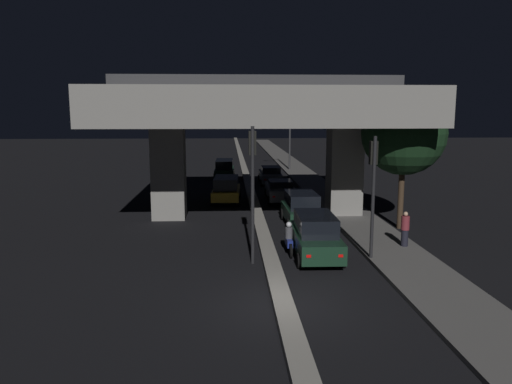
% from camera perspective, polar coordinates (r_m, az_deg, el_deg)
% --- Properties ---
extents(ground_plane, '(200.00, 200.00, 0.00)m').
position_cam_1_polar(ground_plane, '(16.44, 3.03, -12.85)').
color(ground_plane, black).
extents(median_divider, '(0.65, 126.00, 0.27)m').
position_cam_1_polar(median_divider, '(50.53, -1.28, 2.36)').
color(median_divider, gray).
rests_on(median_divider, ground_plane).
extents(sidewalk_right, '(2.82, 126.00, 0.17)m').
position_cam_1_polar(sidewalk_right, '(44.16, 6.19, 1.24)').
color(sidewalk_right, '#5B5956').
rests_on(sidewalk_right, ground_plane).
extents(elevated_overpass, '(16.81, 13.77, 8.21)m').
position_cam_1_polar(elevated_overpass, '(28.84, 0.16, 9.09)').
color(elevated_overpass, gray).
rests_on(elevated_overpass, ground_plane).
extents(traffic_light_left_of_median, '(0.30, 0.49, 5.59)m').
position_cam_1_polar(traffic_light_left_of_median, '(19.97, -0.40, 2.38)').
color(traffic_light_left_of_median, black).
rests_on(traffic_light_left_of_median, ground_plane).
extents(traffic_light_right_of_median, '(0.30, 0.49, 5.18)m').
position_cam_1_polar(traffic_light_right_of_median, '(20.83, 13.24, 1.68)').
color(traffic_light_right_of_median, black).
rests_on(traffic_light_right_of_median, ground_plane).
extents(street_lamp, '(2.00, 0.32, 7.04)m').
position_cam_1_polar(street_lamp, '(51.87, 3.57, 7.02)').
color(street_lamp, '#2D2D30').
rests_on(street_lamp, ground_plane).
extents(car_dark_green_lead, '(1.99, 4.83, 1.85)m').
position_cam_1_polar(car_dark_green_lead, '(21.49, 6.79, -4.93)').
color(car_dark_green_lead, black).
rests_on(car_dark_green_lead, ground_plane).
extents(car_dark_green_second, '(2.01, 4.03, 1.78)m').
position_cam_1_polar(car_dark_green_second, '(27.45, 5.21, -1.80)').
color(car_dark_green_second, black).
rests_on(car_dark_green_second, ground_plane).
extents(car_grey_third, '(1.99, 4.80, 1.47)m').
position_cam_1_polar(car_grey_third, '(34.57, 2.78, 0.20)').
color(car_grey_third, '#515459').
rests_on(car_grey_third, ground_plane).
extents(car_grey_fourth, '(1.91, 4.76, 1.51)m').
position_cam_1_polar(car_grey_fourth, '(42.79, 1.64, 1.96)').
color(car_grey_fourth, '#515459').
rests_on(car_grey_fourth, ground_plane).
extents(car_taxi_yellow_lead_oncoming, '(2.11, 4.45, 1.75)m').
position_cam_1_polar(car_taxi_yellow_lead_oncoming, '(34.16, -3.42, 0.38)').
color(car_taxi_yellow_lead_oncoming, gold).
rests_on(car_taxi_yellow_lead_oncoming, ground_plane).
extents(car_dark_green_second_oncoming, '(1.98, 4.73, 1.72)m').
position_cam_1_polar(car_dark_green_second_oncoming, '(46.77, -3.63, 2.74)').
color(car_dark_green_second_oncoming, black).
rests_on(car_dark_green_second_oncoming, ground_plane).
extents(motorcycle_blue_filtering_near, '(0.32, 1.98, 1.43)m').
position_cam_1_polar(motorcycle_blue_filtering_near, '(21.90, 3.78, -5.53)').
color(motorcycle_blue_filtering_near, black).
rests_on(motorcycle_blue_filtering_near, ground_plane).
extents(pedestrian_on_sidewalk, '(0.37, 0.37, 1.58)m').
position_cam_1_polar(pedestrian_on_sidewalk, '(23.39, 16.66, -4.09)').
color(pedestrian_on_sidewalk, black).
rests_on(pedestrian_on_sidewalk, sidewalk_right).
extents(roadside_tree_kerbside_near, '(4.37, 4.37, 7.24)m').
position_cam_1_polar(roadside_tree_kerbside_near, '(27.08, 16.54, 6.45)').
color(roadside_tree_kerbside_near, '#38281C').
rests_on(roadside_tree_kerbside_near, ground_plane).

